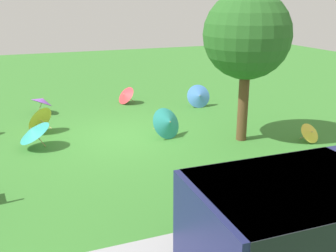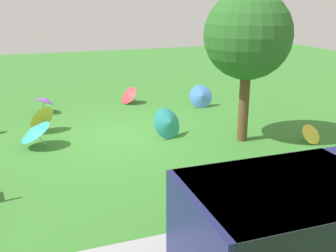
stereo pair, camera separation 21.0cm
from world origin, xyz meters
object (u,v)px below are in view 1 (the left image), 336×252
object	(u,v)px
parasol_teal_2	(168,123)
parasol_purple_3	(42,101)
parasol_yellow_1	(311,133)
shade_tree	(247,36)
parasol_teal_0	(33,131)
parasol_red_0	(125,95)
parasol_yellow_2	(39,119)
parasol_blue_0	(199,96)

from	to	relation	value
parasol_teal_2	parasol_purple_3	size ratio (longest dim) A/B	1.07
parasol_yellow_1	parasol_purple_3	bearing A→B (deg)	-41.00
parasol_yellow_1	shade_tree	bearing A→B (deg)	-28.76
parasol_teal_0	parasol_teal_2	distance (m)	3.69
shade_tree	parasol_yellow_1	bearing A→B (deg)	151.24
parasol_teal_0	parasol_teal_2	size ratio (longest dim) A/B	0.93
parasol_red_0	parasol_teal_2	size ratio (longest dim) A/B	0.82
parasol_teal_2	parasol_yellow_2	distance (m)	3.89
parasol_teal_0	parasol_red_0	size ratio (longest dim) A/B	1.14
shade_tree	parasol_purple_3	world-z (taller)	shade_tree
shade_tree	parasol_teal_0	distance (m)	6.19
shade_tree	parasol_yellow_1	world-z (taller)	shade_tree
shade_tree	parasol_teal_2	xyz separation A→B (m)	(1.88, -0.90, -2.44)
parasol_red_0	parasol_yellow_2	world-z (taller)	parasol_yellow_2
parasol_purple_3	parasol_red_0	bearing A→B (deg)	-175.34
parasol_teal_0	parasol_yellow_2	xyz separation A→B (m)	(-0.25, -1.37, -0.08)
shade_tree	parasol_purple_3	bearing A→B (deg)	-44.30
parasol_red_0	parasol_yellow_1	world-z (taller)	parasol_red_0
parasol_yellow_1	parasol_yellow_2	distance (m)	7.86
parasol_blue_0	parasol_yellow_2	size ratio (longest dim) A/B	0.95
parasol_blue_0	parasol_yellow_2	world-z (taller)	parasol_blue_0
parasol_yellow_1	parasol_yellow_2	bearing A→B (deg)	-27.88
shade_tree	parasol_teal_2	distance (m)	3.21
parasol_red_0	parasol_yellow_1	bearing A→B (deg)	121.06
parasol_teal_2	parasol_yellow_1	world-z (taller)	parasol_teal_2
parasol_yellow_1	parasol_blue_0	size ratio (longest dim) A/B	0.74
parasol_teal_0	parasol_yellow_1	size ratio (longest dim) A/B	1.49
parasol_teal_0	parasol_yellow_1	world-z (taller)	parasol_teal_0
parasol_purple_3	parasol_yellow_2	size ratio (longest dim) A/B	1.05
parasol_blue_0	parasol_yellow_2	xyz separation A→B (m)	(5.70, 0.86, -0.01)
parasol_red_0	parasol_teal_2	xyz separation A→B (m)	(-0.10, 4.23, 0.11)
shade_tree	parasol_red_0	xyz separation A→B (m)	(1.98, -5.13, -2.55)
parasol_teal_0	parasol_purple_3	distance (m)	3.53
parasol_purple_3	parasol_yellow_2	world-z (taller)	parasol_yellow_2
parasol_blue_0	parasol_purple_3	bearing A→B (deg)	-13.07
shade_tree	parasol_purple_3	size ratio (longest dim) A/B	4.04
shade_tree	parasol_teal_2	size ratio (longest dim) A/B	3.78
shade_tree	parasol_blue_0	bearing A→B (deg)	-96.40
shade_tree	parasol_blue_0	distance (m)	4.41
parasol_red_0	parasol_blue_0	size ratio (longest dim) A/B	0.97
parasol_red_0	parasol_blue_0	xyz separation A→B (m)	(-2.39, 1.50, 0.08)
parasol_red_0	parasol_yellow_2	bearing A→B (deg)	35.59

